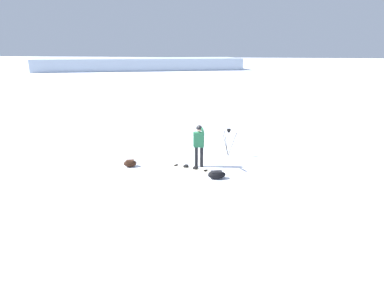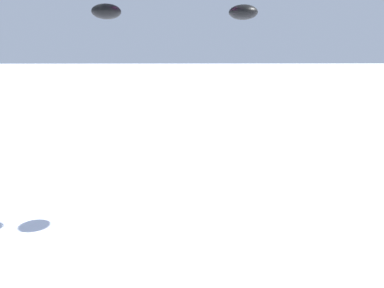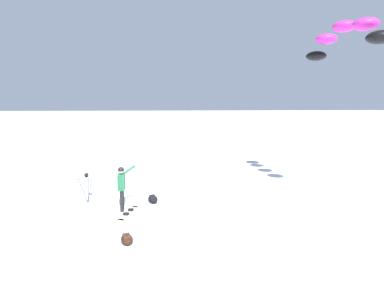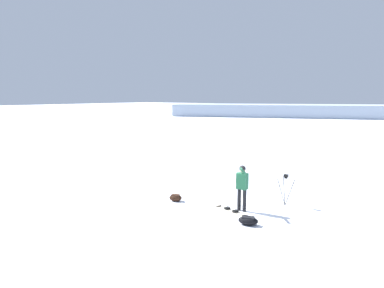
{
  "view_description": "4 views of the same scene",
  "coord_description": "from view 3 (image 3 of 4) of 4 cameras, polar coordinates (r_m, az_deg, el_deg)",
  "views": [
    {
      "loc": [
        12.5,
        2.21,
        4.77
      ],
      "look_at": [
        0.42,
        -0.08,
        1.12
      ],
      "focal_mm": 30.56,
      "sensor_mm": 36.0,
      "label": 1
    },
    {
      "loc": [
        -3.17,
        0.36,
        5.34
      ],
      "look_at": [
        4.02,
        0.22,
        3.57
      ],
      "focal_mm": 35.96,
      "sensor_mm": 36.0,
      "label": 2
    },
    {
      "loc": [
        1.69,
        -11.17,
        4.22
      ],
      "look_at": [
        2.64,
        0.11,
        2.63
      ],
      "focal_mm": 27.44,
      "sensor_mm": 36.0,
      "label": 3
    },
    {
      "loc": [
        11.25,
        6.19,
        4.37
      ],
      "look_at": [
        3.1,
        0.14,
        2.95
      ],
      "focal_mm": 32.44,
      "sensor_mm": 36.0,
      "label": 4
    }
  ],
  "objects": [
    {
      "name": "gear_bag_large",
      "position": [
        9.49,
        -12.54,
        -17.6
      ],
      "size": [
        0.51,
        0.62,
        0.29
      ],
      "color": "black",
      "rests_on": "ground_plane"
    },
    {
      "name": "gear_bag_small",
      "position": [
        12.84,
        -7.62,
        -10.53
      ],
      "size": [
        0.56,
        0.76,
        0.3
      ],
      "color": "black",
      "rests_on": "ground_plane"
    },
    {
      "name": "ground_plane",
      "position": [
        12.06,
        -12.87,
        -12.7
      ],
      "size": [
        300.0,
        300.0,
        0.0
      ],
      "primitive_type": "plane",
      "color": "white"
    },
    {
      "name": "snowboard",
      "position": [
        11.86,
        -12.24,
        -12.91
      ],
      "size": [
        0.68,
        1.7,
        0.1
      ],
      "color": "beige",
      "rests_on": "ground_plane"
    },
    {
      "name": "snowboarder",
      "position": [
        11.85,
        -13.5,
        -7.55
      ],
      "size": [
        0.67,
        0.49,
        1.8
      ],
      "color": "black",
      "rests_on": "ground_plane"
    },
    {
      "name": "traction_kite",
      "position": [
        14.05,
        27.39,
        17.9
      ],
      "size": [
        1.11,
        4.97,
        1.29
      ],
      "color": "black"
    },
    {
      "name": "camera_tripod",
      "position": [
        13.24,
        -19.77,
        -6.94
      ],
      "size": [
        0.58,
        0.62,
        1.28
      ],
      "color": "#262628",
      "rests_on": "ground_plane"
    }
  ]
}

